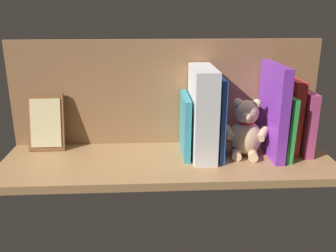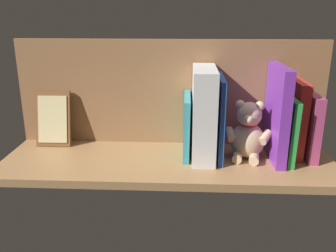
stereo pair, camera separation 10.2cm
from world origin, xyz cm
name	(u,v)px [view 2 (the right image)]	position (x,y,z in cm)	size (l,w,h in cm)	color
ground_plane	(168,162)	(0.00, 0.00, -1.10)	(94.19, 31.45, 2.20)	#A87A4C
shelf_back_panel	(170,93)	(0.00, -13.47, 16.18)	(94.19, 1.50, 32.36)	#966741
book_0	(308,125)	(-40.05, -4.48, 9.27)	(2.79, 15.68, 18.54)	#B23F72
book_1	(295,118)	(-36.44, -5.35, 10.89)	(3.02, 13.95, 21.77)	red
book_2	(286,127)	(-33.30, -2.96, 9.06)	(1.86, 18.74, 18.12)	green
book_3	(277,113)	(-30.29, -2.51, 13.20)	(2.75, 19.63, 26.40)	purple
teddy_bear	(248,133)	(-22.59, -1.84, 7.39)	(13.32, 12.11, 16.78)	#D1B284
book_4	(220,117)	(-14.53, -3.17, 11.65)	(1.35, 18.31, 23.30)	blue
dictionary_thick_white	(204,113)	(-9.97, -2.55, 12.82)	(6.38, 19.35, 25.65)	silver
book_5	(187,125)	(-5.21, -3.97, 8.72)	(1.74, 16.71, 17.45)	teal
picture_frame_leaning	(53,119)	(36.15, -9.45, 8.41)	(10.67, 5.07, 17.10)	brown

